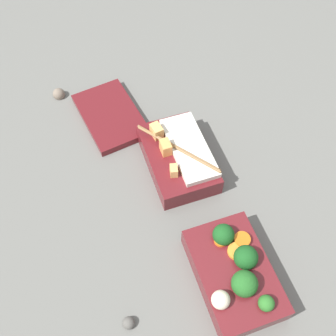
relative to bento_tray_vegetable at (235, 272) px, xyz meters
The scene contains 6 objects.
ground_plane 0.12m from the bento_tray_vegetable, ahead, with size 3.00×3.00×0.00m, color slate.
bento_tray_vegetable is the anchor object (origin of this frame).
bento_tray_rice 0.26m from the bento_tray_vegetable, ahead, with size 0.19×0.13×0.07m.
bento_lid 0.44m from the bento_tray_vegetable, 14.40° to the left, with size 0.19×0.12×0.02m, color maroon.
pebble_0 0.57m from the bento_tray_vegetable, 21.35° to the left, with size 0.03×0.03×0.03m, color #7A6B5B.
pebble_1 0.20m from the bento_tray_vegetable, 94.42° to the left, with size 0.02×0.02×0.02m, color #595651.
Camera 1 is at (-0.29, 0.17, 0.68)m, focal length 42.00 mm.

